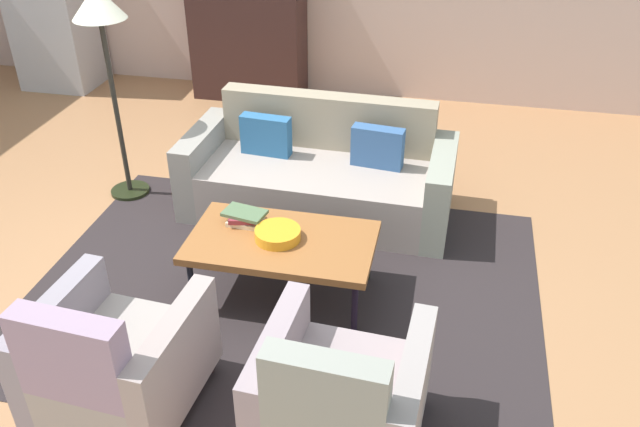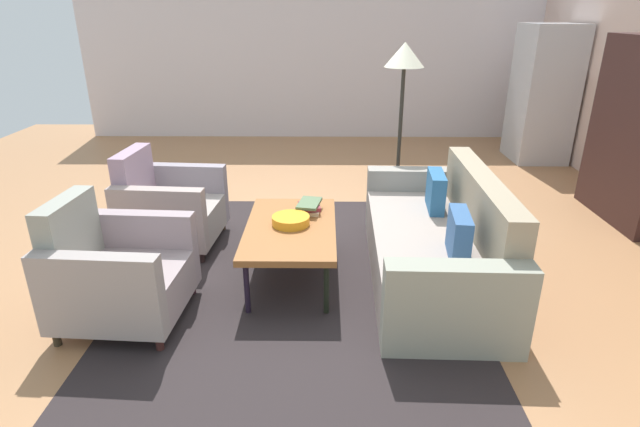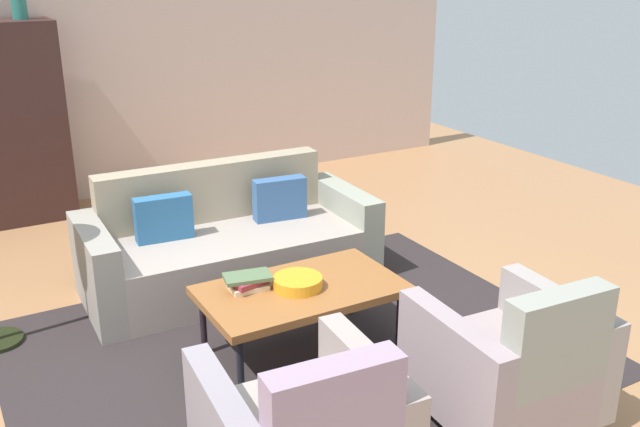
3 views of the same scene
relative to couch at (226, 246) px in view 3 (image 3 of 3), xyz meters
The scene contains 9 objects.
ground_plane 1.30m from the couch, 113.99° to the right, with size 10.51×10.51×0.00m, color #A9754C.
wall_back 2.84m from the couch, 101.34° to the left, with size 8.76×0.12×2.80m, color beige.
area_rug 1.17m from the couch, 90.12° to the right, with size 3.40×2.60×0.01m, color #2C2526.
couch is the anchor object (origin of this frame).
coffee_table 1.19m from the couch, 90.12° to the right, with size 1.20×0.70×0.45m.
armchair_right 2.43m from the couch, 75.84° to the right, with size 0.85×0.85×0.88m.
fruit_bowl 1.20m from the couch, 91.30° to the right, with size 0.30×0.30×0.07m, color orange.
book_stack 1.11m from the couch, 105.45° to the right, with size 0.30×0.22×0.09m.
vase_round 2.91m from the couch, 112.59° to the left, with size 0.13×0.13×0.26m, color #287367.
Camera 3 is at (-1.29, -3.42, 2.31)m, focal length 39.74 mm.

